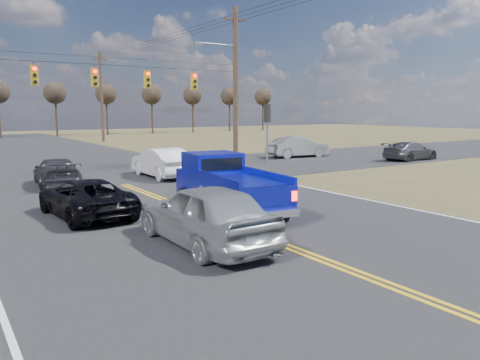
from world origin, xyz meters
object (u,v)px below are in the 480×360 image
dgrey_car_queue (57,172)px  silver_suv (205,214)px  white_car_queue (161,163)px  cross_car_east_far (410,151)px  cross_car_east_near (298,147)px  pickup_truck (227,186)px  black_suv (86,198)px

dgrey_car_queue → silver_suv: bearing=100.7°
white_car_queue → dgrey_car_queue: white_car_queue is taller
silver_suv → cross_car_east_far: silver_suv is taller
white_car_queue → cross_car_east_far: white_car_queue is taller
silver_suv → cross_car_east_far: 25.14m
silver_suv → cross_car_east_near: (17.44, 16.65, -0.06)m
dgrey_car_queue → cross_car_east_near: size_ratio=0.95×
silver_suv → white_car_queue: (4.32, 12.50, -0.05)m
white_car_queue → cross_car_east_far: (18.48, -1.91, -0.13)m
pickup_truck → cross_car_east_near: pickup_truck is taller
cross_car_east_far → white_car_queue: bearing=82.7°
silver_suv → dgrey_car_queue: 12.54m
black_suv → cross_car_east_far: 25.09m
white_car_queue → pickup_truck: bearing=79.6°
white_car_queue → silver_suv: bearing=71.3°
dgrey_car_queue → cross_car_east_far: cross_car_east_far is taller
silver_suv → cross_car_east_near: 24.11m
black_suv → silver_suv: bearing=104.0°
silver_suv → dgrey_car_queue: silver_suv is taller
white_car_queue → cross_car_east_far: size_ratio=1.05×
black_suv → dgrey_car_queue: dgrey_car_queue is taller
dgrey_car_queue → cross_car_east_near: cross_car_east_near is taller
white_car_queue → black_suv: bearing=50.8°
silver_suv → white_car_queue: bearing=-109.2°
silver_suv → cross_car_east_far: bearing=-155.2°
dgrey_car_queue → cross_car_east_near: (18.48, 4.15, 0.13)m
pickup_truck → cross_car_east_far: size_ratio=1.22×
silver_suv → dgrey_car_queue: bearing=-85.4°
dgrey_car_queue → cross_car_east_near: bearing=-161.4°
black_suv → white_car_queue: 9.46m
black_suv → cross_car_east_far: cross_car_east_far is taller
black_suv → cross_car_east_near: size_ratio=0.97×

